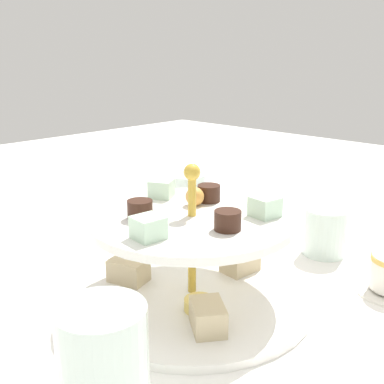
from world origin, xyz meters
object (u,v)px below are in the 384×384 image
Objects in this scene: water_glass_tall_right at (104,381)px; water_glass_mid_back at (188,205)px; tiered_serving_stand at (192,262)px; water_glass_short_left at (325,232)px.

water_glass_mid_back is (-0.27, 0.37, -0.01)m from water_glass_tall_right.
tiered_serving_stand reaches higher than water_glass_mid_back.
water_glass_mid_back is at bearing 135.23° from tiered_serving_stand.
water_glass_tall_right reaches higher than water_glass_mid_back.
tiered_serving_stand is 2.87× the size of water_glass_mid_back.
water_glass_tall_right is at bearing -62.02° from tiered_serving_stand.
water_glass_tall_right reaches higher than water_glass_short_left.
water_glass_tall_right is 0.46m from water_glass_short_left.
tiered_serving_stand is 0.22m from water_glass_mid_back.
tiered_serving_stand is 0.25m from water_glass_tall_right.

